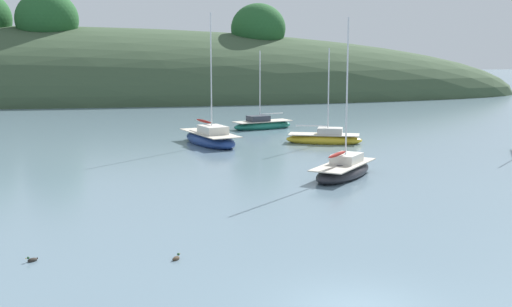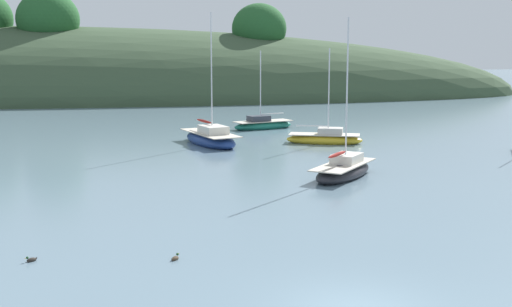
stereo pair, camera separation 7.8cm
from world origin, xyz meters
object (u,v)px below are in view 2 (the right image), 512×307
sailboat_black_sloop (263,125)px  duck_lone_right (175,258)px  duck_straggler (31,260)px  sailboat_teal_outer (325,139)px  sailboat_white_near (211,139)px  sailboat_orange_cutter (344,170)px

sailboat_black_sloop → duck_lone_right: sailboat_black_sloop is taller
sailboat_black_sloop → duck_straggler: size_ratio=18.37×
sailboat_teal_outer → duck_straggler: (-16.52, -26.03, -0.30)m
sailboat_white_near → duck_straggler: sailboat_white_near is taller
sailboat_orange_cutter → sailboat_black_sloop: sailboat_orange_cutter is taller
sailboat_black_sloop → duck_straggler: bearing=-110.3°
sailboat_black_sloop → duck_straggler: sailboat_black_sloop is taller
sailboat_white_near → sailboat_orange_cutter: size_ratio=1.11×
sailboat_orange_cutter → duck_lone_right: size_ratio=22.88×
sailboat_white_near → sailboat_orange_cutter: sailboat_white_near is taller
duck_straggler → duck_lone_right: size_ratio=0.99×
sailboat_orange_cutter → duck_lone_right: 16.50m
duck_straggler → sailboat_white_near: bearing=73.4°
sailboat_white_near → sailboat_black_sloop: 10.56m
sailboat_white_near → sailboat_teal_outer: sailboat_white_near is taller
sailboat_white_near → duck_lone_right: size_ratio=25.32×
sailboat_white_near → duck_straggler: bearing=-106.6°
sailboat_white_near → sailboat_black_sloop: sailboat_white_near is taller
duck_straggler → duck_lone_right: bearing=-6.0°
duck_straggler → duck_lone_right: 4.82m
sailboat_black_sloop → sailboat_white_near: bearing=-120.2°
sailboat_black_sloop → duck_lone_right: size_ratio=18.13×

